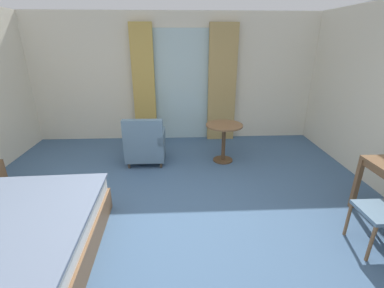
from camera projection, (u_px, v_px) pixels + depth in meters
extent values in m
cube|color=#426084|center=(174.00, 220.00, 3.49)|extent=(6.74, 6.70, 0.10)
cube|color=silver|center=(174.00, 79.00, 5.86)|extent=(6.34, 0.12, 2.68)
cube|color=silver|center=(183.00, 87.00, 5.85)|extent=(1.23, 0.02, 2.36)
cube|color=tan|center=(144.00, 85.00, 5.70)|extent=(0.46, 0.10, 2.46)
cube|color=tan|center=(222.00, 85.00, 5.78)|extent=(0.60, 0.10, 2.46)
cube|color=slate|center=(18.00, 220.00, 2.62)|extent=(1.42, 1.84, 0.03)
cube|color=brown|center=(357.00, 183.00, 3.55)|extent=(0.06, 0.06, 0.73)
cube|color=slate|center=(381.00, 212.00, 2.81)|extent=(0.42, 0.44, 0.04)
cylinder|color=brown|center=(348.00, 219.00, 3.08)|extent=(0.04, 0.04, 0.43)
cylinder|color=brown|center=(371.00, 244.00, 2.71)|extent=(0.04, 0.04, 0.43)
cylinder|color=brown|center=(380.00, 218.00, 3.09)|extent=(0.04, 0.04, 0.43)
cube|color=slate|center=(146.00, 148.00, 4.97)|extent=(0.69, 0.69, 0.31)
cube|color=slate|center=(143.00, 133.00, 4.57)|extent=(0.69, 0.12, 0.47)
cube|color=slate|center=(162.00, 136.00, 4.90)|extent=(0.10, 0.69, 0.16)
cube|color=slate|center=(129.00, 136.00, 4.87)|extent=(0.10, 0.69, 0.16)
cylinder|color=#4C3D2D|center=(163.00, 152.00, 5.32)|extent=(0.04, 0.04, 0.10)
cylinder|color=#4C3D2D|center=(134.00, 153.00, 5.30)|extent=(0.04, 0.04, 0.10)
cylinder|color=#4C3D2D|center=(161.00, 165.00, 4.80)|extent=(0.04, 0.04, 0.10)
cylinder|color=#4C3D2D|center=(129.00, 165.00, 4.77)|extent=(0.04, 0.04, 0.10)
cylinder|color=brown|center=(224.00, 125.00, 4.83)|extent=(0.67, 0.67, 0.03)
cylinder|color=brown|center=(223.00, 144.00, 4.96)|extent=(0.07, 0.07, 0.68)
cylinder|color=brown|center=(223.00, 160.00, 5.08)|extent=(0.37, 0.37, 0.02)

